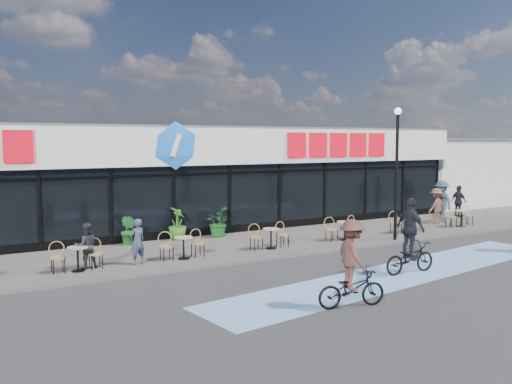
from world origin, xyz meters
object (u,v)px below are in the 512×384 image
Objects in this scene: potted_plant_left at (177,223)px; pedestrian_c at (436,206)px; lamp_post at (397,162)px; potted_plant_right at (217,222)px; pedestrian_a at (442,201)px; cyclist_a at (410,245)px; patron_right at (86,246)px; pedestrian_b at (459,201)px; patron_left at (137,242)px; potted_plant_mid at (129,230)px.

pedestrian_c reaches higher than potted_plant_left.
lamp_post is 8.91m from potted_plant_left.
potted_plant_right is 0.59× the size of pedestrian_a.
lamp_post is at bearing 50.41° from cyclist_a.
patron_right reaches higher than potted_plant_left.
potted_plant_left is 0.65× the size of pedestrian_a.
potted_plant_right is at bearing 90.53° from pedestrian_b.
potted_plant_right is 0.80× the size of patron_left.
patron_right reaches higher than potted_plant_mid.
patron_left is 0.90× the size of pedestrian_b.
patron_left is at bearing -143.61° from potted_plant_right.
potted_plant_left is 12.94m from pedestrian_a.
pedestrian_a reaches higher than patron_right.
pedestrian_c is (14.02, -2.14, 0.28)m from potted_plant_mid.
potted_plant_left is 2.01m from potted_plant_mid.
patron_right is at bearing -8.30° from pedestrian_c.
pedestrian_b is (7.37, 3.05, -2.26)m from lamp_post.
cyclist_a reaches higher than potted_plant_right.
potted_plant_mid is 0.57× the size of pedestrian_a.
potted_plant_left is at bearing 90.39° from pedestrian_b.
potted_plant_right is (1.65, -0.18, -0.06)m from potted_plant_left.
potted_plant_right is 11.28m from pedestrian_a.
lamp_post is at bearing 174.80° from patron_right.
potted_plant_left is at bearing 116.65° from cyclist_a.
pedestrian_b reaches higher than potted_plant_left.
lamp_post is 4.02× the size of potted_plant_left.
pedestrian_b reaches higher than patron_left.
potted_plant_right is (3.65, -0.04, 0.02)m from potted_plant_mid.
pedestrian_a is at bearing 167.99° from patron_left.
potted_plant_mid is 16.81m from pedestrian_b.
pedestrian_b is at bearing 169.38° from patron_left.
potted_plant_mid is at bearing 155.92° from lamp_post.
lamp_post is at bearing -24.08° from potted_plant_mid.
cyclist_a is at bearing -43.63° from pedestrian_a.
lamp_post is at bearing 157.14° from patron_left.
lamp_post is 3.07× the size of pedestrian_c.
pedestrian_a is at bearing -166.00° from pedestrian_c.
patron_right is 0.84× the size of pedestrian_c.
pedestrian_a is at bearing 112.72° from pedestrian_b.
cyclist_a is at bearing 127.03° from patron_left.
cyclist_a is (-3.25, -3.93, -2.28)m from lamp_post.
pedestrian_a is (15.49, 1.48, 0.26)m from patron_left.
pedestrian_c is at bearing -54.55° from pedestrian_a.
pedestrian_a reaches higher than pedestrian_b.
potted_plant_right is 8.46m from cyclist_a.
potted_plant_left is 0.79× the size of pedestrian_b.
potted_plant_mid is 3.65m from potted_plant_right.
potted_plant_mid is at bearing 179.32° from potted_plant_right.
patron_left is 14.76m from pedestrian_c.
potted_plant_left is at bearing 173.89° from potted_plant_right.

